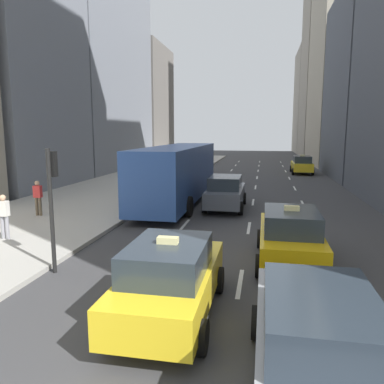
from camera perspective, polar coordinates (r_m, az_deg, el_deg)
sidewalk_left at (r=30.66m, az=-8.55°, el=1.62°), size 8.00×66.00×0.15m
lane_markings at (r=25.00m, az=9.49°, el=-0.27°), size 5.72×56.00×0.01m
building_row_left at (r=32.63m, az=-23.20°, el=23.01°), size 6.00×57.24×28.40m
building_row_right at (r=44.61m, az=23.84°, el=22.21°), size 6.00×81.30×35.40m
taxi_lead at (r=38.05m, az=16.39°, el=4.03°), size 2.02×4.40×1.87m
taxi_second at (r=8.42m, az=-3.30°, el=-12.98°), size 2.02×4.40×1.87m
taxi_third at (r=11.96m, az=14.72°, el=-6.51°), size 2.02×4.40×1.87m
sedan_black_near at (r=6.38m, az=18.46°, el=-20.99°), size 2.02×4.67×1.77m
sedan_silver_behind at (r=19.84m, az=5.13°, el=-0.02°), size 2.02×4.59×1.77m
city_bus at (r=21.16m, az=-2.17°, el=3.03°), size 2.80×11.61×3.25m
pedestrian_mid_block at (r=15.30m, az=-26.73°, el=-3.07°), size 0.36×0.22×1.65m
pedestrian_far_walking at (r=18.92m, az=-22.43°, el=-0.60°), size 0.36×0.22×1.65m
traffic_light_pole at (r=11.32m, az=-20.58°, el=0.24°), size 0.24×0.42×3.60m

